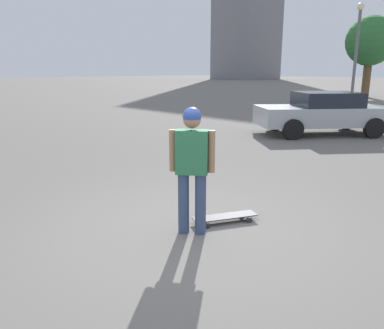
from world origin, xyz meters
TOP-DOWN VIEW (x-y plane):
  - ground_plane at (0.00, 0.00)m, footprint 220.00×220.00m
  - person at (0.00, 0.00)m, footprint 0.47×0.41m
  - skateboard at (0.07, 0.58)m, footprint 0.61×0.93m
  - car_parked_near at (-2.56, 8.58)m, footprint 4.07×4.43m
  - tree_distant at (-8.61, 27.51)m, footprint 3.70×3.70m
  - lamp_post at (-3.37, 12.61)m, footprint 0.28×0.28m

SIDE VIEW (x-z plane):
  - ground_plane at x=0.00m, z-range 0.00..0.00m
  - skateboard at x=0.07m, z-range 0.03..0.12m
  - car_parked_near at x=-2.56m, z-range 0.03..1.42m
  - person at x=0.00m, z-range 0.15..1.80m
  - lamp_post at x=-3.37m, z-range 0.47..5.12m
  - tree_distant at x=-8.61m, z-range 1.14..7.24m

